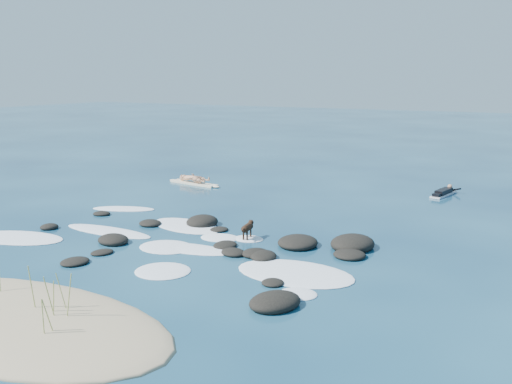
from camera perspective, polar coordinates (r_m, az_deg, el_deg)
The scene contains 8 objects.
ground at distance 20.62m, azimuth -5.21°, elevation -4.42°, with size 160.00×160.00×0.00m, color #0A2642.
sand_dune at distance 14.89m, azimuth -23.23°, elevation -11.75°, with size 9.00×4.40×0.60m, color #9E8966.
dune_grass at distance 14.43m, azimuth -21.94°, elevation -9.78°, with size 3.73×1.39×1.23m.
reef_rocks at distance 19.07m, azimuth -0.40°, elevation -5.38°, with size 12.07×7.43×0.58m.
breaking_foam at distance 19.88m, azimuth -9.02°, elevation -5.10°, with size 14.01×7.51×0.12m.
standing_surfer_rig at distance 30.31m, azimuth -6.26°, elevation 2.24°, with size 3.52×1.03×2.00m.
paddling_surfer_rig at distance 28.92m, azimuth 18.27°, elevation -0.03°, with size 1.16×2.45×0.42m.
dog at distance 20.01m, azimuth -0.84°, elevation -3.57°, with size 0.36×1.04×0.66m.
Camera 1 is at (10.99, -16.51, 5.65)m, focal length 40.00 mm.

